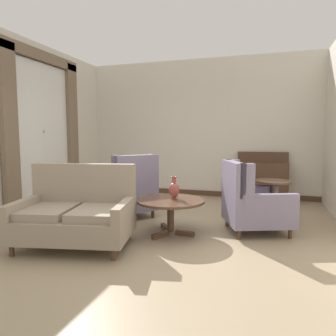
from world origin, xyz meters
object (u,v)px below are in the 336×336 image
object	(u,v)px
coffee_table	(171,205)
armchair_far_left	(251,203)
porcelain_vase	(174,190)
side_table	(272,199)
sideboard	(262,179)
settee	(76,214)
armchair_near_window	(130,191)

from	to	relation	value
coffee_table	armchair_far_left	world-z (taller)	armchair_far_left
coffee_table	porcelain_vase	world-z (taller)	porcelain_vase
side_table	sideboard	bearing A→B (deg)	95.11
porcelain_vase	settee	xyz separation A→B (m)	(-1.08, -0.86, -0.24)
coffee_table	sideboard	size ratio (longest dim) A/B	0.91
porcelain_vase	sideboard	distance (m)	3.03
settee	armchair_far_left	bearing A→B (deg)	18.20
armchair_near_window	sideboard	distance (m)	3.06
settee	armchair_far_left	size ratio (longest dim) A/B	1.43
armchair_near_window	side_table	bearing A→B (deg)	133.19
coffee_table	settee	xyz separation A→B (m)	(-1.04, -0.80, -0.02)
settee	sideboard	distance (m)	4.29
coffee_table	porcelain_vase	bearing A→B (deg)	59.98
side_table	sideboard	size ratio (longest dim) A/B	0.67
porcelain_vase	armchair_near_window	bearing A→B (deg)	146.80
coffee_table	porcelain_vase	xyz separation A→B (m)	(0.03, 0.06, 0.22)
armchair_far_left	side_table	xyz separation A→B (m)	(0.30, 0.42, 0.01)
armchair_far_left	side_table	bearing A→B (deg)	-56.77
armchair_near_window	sideboard	xyz separation A→B (m)	(2.21, 2.12, 0.04)
coffee_table	settee	bearing A→B (deg)	-142.39
side_table	porcelain_vase	bearing A→B (deg)	-149.72
coffee_table	sideboard	xyz separation A→B (m)	(1.24, 2.83, 0.06)
side_table	armchair_near_window	bearing A→B (deg)	-176.38
porcelain_vase	sideboard	bearing A→B (deg)	66.51
porcelain_vase	sideboard	world-z (taller)	sideboard
porcelain_vase	armchair_far_left	bearing A→B (deg)	19.76
armchair_far_left	porcelain_vase	bearing A→B (deg)	88.79
coffee_table	settee	distance (m)	1.32
armchair_far_left	sideboard	size ratio (longest dim) A/B	1.03
sideboard	armchair_near_window	bearing A→B (deg)	-136.19
coffee_table	sideboard	world-z (taller)	sideboard
porcelain_vase	armchair_near_window	xyz separation A→B (m)	(-1.00, 0.66, -0.19)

